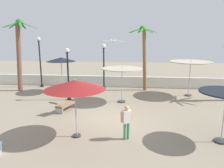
{
  "coord_description": "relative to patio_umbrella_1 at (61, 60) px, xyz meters",
  "views": [
    {
      "loc": [
        1.37,
        -10.35,
        4.33
      ],
      "look_at": [
        0.0,
        2.81,
        1.4
      ],
      "focal_mm": 33.28,
      "sensor_mm": 36.0,
      "label": 1
    }
  ],
  "objects": [
    {
      "name": "patio_umbrella_4",
      "position": [
        9.93,
        -0.01,
        -0.14
      ],
      "size": [
        3.04,
        3.04,
        2.75
      ],
      "color": "#333338",
      "rests_on": "ground_plane"
    },
    {
      "name": "patio_umbrella_3",
      "position": [
        3.24,
        -7.5,
        -0.28
      ],
      "size": [
        2.64,
        2.64,
        2.64
      ],
      "color": "#333338",
      "rests_on": "ground_plane"
    },
    {
      "name": "lamp_post_2",
      "position": [
        -2.53,
        1.71,
        -0.16
      ],
      "size": [
        0.32,
        0.32,
        4.42
      ],
      "color": "black",
      "rests_on": "ground_plane"
    },
    {
      "name": "palm_tree_0",
      "position": [
        -3.51,
        0.19,
        0.92
      ],
      "size": [
        2.66,
        2.66,
        5.83
      ],
      "color": "brown",
      "rests_on": "ground_plane"
    },
    {
      "name": "lamp_post_1",
      "position": [
        3.2,
        1.43,
        -0.23
      ],
      "size": [
        0.38,
        0.38,
        3.87
      ],
      "color": "black",
      "rests_on": "ground_plane"
    },
    {
      "name": "lounge_chair_0",
      "position": [
        1.56,
        -4.35,
        -2.25
      ],
      "size": [
        1.13,
        1.93,
        0.82
      ],
      "color": "#B7B7BC",
      "rests_on": "ground_plane"
    },
    {
      "name": "lamp_post_0",
      "position": [
        1.17,
        -2.0,
        -0.58
      ],
      "size": [
        0.32,
        0.32,
        3.68
      ],
      "color": "black",
      "rests_on": "ground_plane"
    },
    {
      "name": "guest_0",
      "position": [
        5.47,
        -7.53,
        -1.73
      ],
      "size": [
        0.51,
        0.37,
        1.54
      ],
      "color": "#3F8C59",
      "rests_on": "ground_plane"
    },
    {
      "name": "seagull_0",
      "position": [
        4.76,
        -6.43,
        1.55
      ],
      "size": [
        1.03,
        0.91,
        0.14
      ],
      "color": "white"
    },
    {
      "name": "patio_umbrella_1",
      "position": [
        0.0,
        0.0,
        0.0
      ],
      "size": [
        2.3,
        2.3,
        2.9
      ],
      "color": "#333338",
      "rests_on": "ground_plane"
    },
    {
      "name": "boundary_wall",
      "position": [
        4.34,
        2.47,
        -2.17
      ],
      "size": [
        25.2,
        0.3,
        0.97
      ],
      "primitive_type": "cube",
      "color": "silver",
      "rests_on": "ground_plane"
    },
    {
      "name": "patio_umbrella_2",
      "position": [
        4.95,
        -2.14,
        -0.44
      ],
      "size": [
        2.72,
        2.72,
        2.49
      ],
      "color": "#333338",
      "rests_on": "ground_plane"
    },
    {
      "name": "palm_tree_1",
      "position": [
        6.53,
        1.49,
        0.68
      ],
      "size": [
        2.43,
        2.42,
        5.35
      ],
      "color": "brown",
      "rests_on": "ground_plane"
    },
    {
      "name": "ground_plane",
      "position": [
        4.34,
        -5.55,
        -2.66
      ],
      "size": [
        56.0,
        56.0,
        0.0
      ],
      "primitive_type": "plane",
      "color": "gray"
    }
  ]
}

